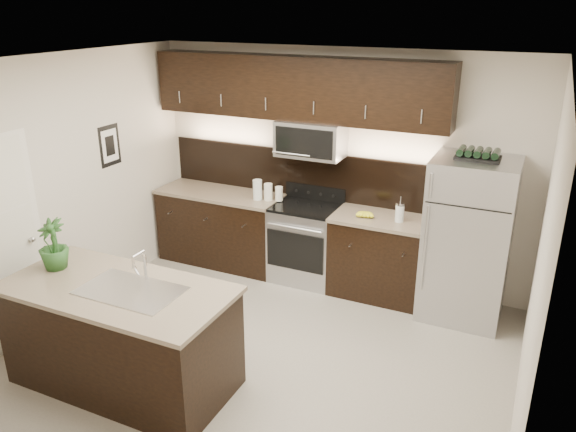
% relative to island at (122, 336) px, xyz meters
% --- Properties ---
extents(ground, '(4.50, 4.50, 0.00)m').
position_rel_island_xyz_m(ground, '(0.89, 0.81, -0.47)').
color(ground, gray).
rests_on(ground, ground).
extents(room_walls, '(4.52, 4.02, 2.71)m').
position_rel_island_xyz_m(room_walls, '(0.78, 0.78, 1.22)').
color(room_walls, beige).
rests_on(room_walls, ground).
extents(counter_run, '(3.51, 0.65, 0.94)m').
position_rel_island_xyz_m(counter_run, '(0.43, 2.50, -0.00)').
color(counter_run, black).
rests_on(counter_run, ground).
extents(upper_fixtures, '(3.49, 0.40, 1.66)m').
position_rel_island_xyz_m(upper_fixtures, '(0.46, 2.65, 1.67)').
color(upper_fixtures, black).
rests_on(upper_fixtures, counter_run).
extents(island, '(1.96, 0.96, 0.94)m').
position_rel_island_xyz_m(island, '(0.00, 0.00, 0.00)').
color(island, black).
rests_on(island, ground).
extents(sink_faucet, '(0.84, 0.50, 0.28)m').
position_rel_island_xyz_m(sink_faucet, '(0.15, 0.01, 0.48)').
color(sink_faucet, silver).
rests_on(sink_faucet, island).
extents(refrigerator, '(0.83, 0.75, 1.72)m').
position_rel_island_xyz_m(refrigerator, '(2.47, 2.44, 0.39)').
color(refrigerator, '#B2B2B7').
rests_on(refrigerator, ground).
extents(wine_rack, '(0.42, 0.26, 0.10)m').
position_rel_island_xyz_m(wine_rack, '(2.47, 2.44, 1.29)').
color(wine_rack, black).
rests_on(wine_rack, refrigerator).
extents(plant, '(0.26, 0.26, 0.46)m').
position_rel_island_xyz_m(plant, '(-0.72, 0.06, 0.70)').
color(plant, '#244F1F').
rests_on(plant, island).
extents(canisters, '(0.35, 0.17, 0.24)m').
position_rel_island_xyz_m(canisters, '(0.12, 2.48, 0.57)').
color(canisters, silver).
rests_on(canisters, counter_run).
extents(french_press, '(0.10, 0.10, 0.28)m').
position_rel_island_xyz_m(french_press, '(1.75, 2.45, 0.57)').
color(french_press, silver).
rests_on(french_press, counter_run).
extents(bananas, '(0.22, 0.19, 0.06)m').
position_rel_island_xyz_m(bananas, '(1.32, 2.42, 0.50)').
color(bananas, yellow).
rests_on(bananas, counter_run).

